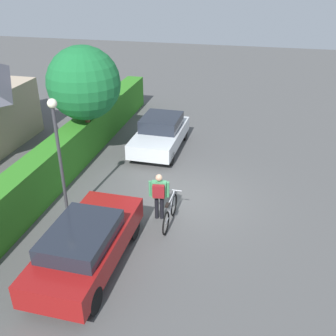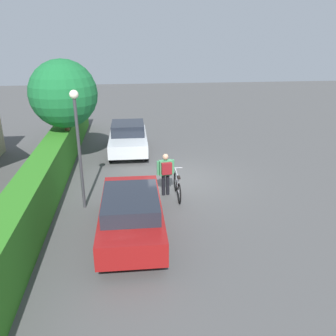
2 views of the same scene
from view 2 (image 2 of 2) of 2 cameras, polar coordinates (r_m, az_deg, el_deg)
The scene contains 8 objects.
ground_plane at distance 14.17m, azimuth 1.54°, elevation -1.91°, with size 60.00×60.00×0.00m, color #4C4C4C.
hedge_row at distance 14.06m, azimuth -18.59°, elevation 0.29°, with size 19.43×0.90×1.61m, color #2F7820.
parked_car_near at distance 10.09m, azimuth -6.07°, elevation -7.28°, with size 4.29×1.81×1.41m.
parked_car_far at distance 17.43m, azimuth -6.58°, elevation 4.98°, with size 3.98×1.87×1.45m.
bicycle at distance 12.55m, azimuth 1.54°, elevation -3.07°, with size 1.78×0.50×0.94m.
person_rider at distance 12.46m, azimuth -0.37°, elevation -0.47°, with size 0.40×0.64×1.59m.
street_lamp at distance 11.38m, azimuth -14.65°, elevation 5.43°, with size 0.28×0.28×3.98m.
tree_kerbside at distance 15.60m, azimuth -16.84°, elevation 11.60°, with size 2.87×2.87×4.64m.
Camera 2 is at (-12.91, 1.93, 5.53)m, focal length 37.02 mm.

